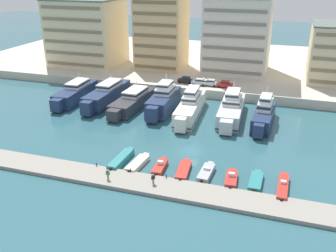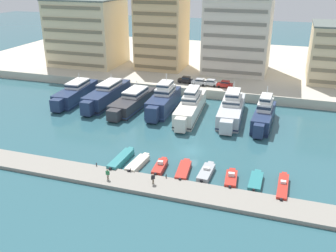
{
  "view_description": "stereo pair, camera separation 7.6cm",
  "coord_description": "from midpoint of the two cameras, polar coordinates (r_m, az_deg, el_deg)",
  "views": [
    {
      "loc": [
        15.19,
        -60.68,
        31.25
      ],
      "look_at": [
        -5.98,
        4.38,
        2.5
      ],
      "focal_mm": 40.0,
      "sensor_mm": 36.0,
      "label": 1
    },
    {
      "loc": [
        15.26,
        -60.66,
        31.25
      ],
      "look_at": [
        -5.98,
        4.38,
        2.5
      ],
      "focal_mm": 40.0,
      "sensor_mm": 36.0,
      "label": 2
    }
  ],
  "objects": [
    {
      "name": "pedestrian_mid_deck",
      "position": [
        59.9,
        -9.2,
        -7.17
      ],
      "size": [
        0.67,
        0.26,
        1.74
      ],
      "color": "#7A6B56",
      "rests_on": "pier_dock"
    },
    {
      "name": "yacht_navy_left",
      "position": [
        95.33,
        -9.32,
        4.71
      ],
      "size": [
        4.85,
        21.2,
        6.88
      ],
      "color": "navy",
      "rests_on": "ground"
    },
    {
      "name": "apartment_block_left",
      "position": [
        118.41,
        -0.99,
        14.17
      ],
      "size": [
        14.55,
        12.98,
        24.17
      ],
      "color": "#E0BC84",
      "rests_on": "quay_promenade"
    },
    {
      "name": "yacht_navy_far_left",
      "position": [
        98.88,
        -13.95,
        4.88
      ],
      "size": [
        5.45,
        19.65,
        6.55
      ],
      "color": "navy",
      "rests_on": "ground"
    },
    {
      "name": "pier_dock",
      "position": [
        58.02,
        -0.04,
        -9.44
      ],
      "size": [
        120.0,
        5.3,
        0.6
      ],
      "primitive_type": "cube",
      "color": "gray",
      "rests_on": "ground"
    },
    {
      "name": "yacht_navy_center_left",
      "position": [
        88.78,
        -0.72,
        3.91
      ],
      "size": [
        5.13,
        18.19,
        8.46
      ],
      "color": "navy",
      "rests_on": "ground"
    },
    {
      "name": "bollard_west_mid",
      "position": [
        61.89,
        -5.79,
        -6.67
      ],
      "size": [
        0.2,
        0.2,
        0.61
      ],
      "color": "#2D2D33",
      "rests_on": "pier_dock"
    },
    {
      "name": "motorboat_teal_mid_right",
      "position": [
        61.07,
        13.21,
        -8.2
      ],
      "size": [
        1.96,
        6.55,
        0.88
      ],
      "color": "teal",
      "rests_on": "ground"
    },
    {
      "name": "motorboat_cream_left",
      "position": [
        64.74,
        -4.63,
        -5.7
      ],
      "size": [
        2.37,
        7.08,
        0.89
      ],
      "color": "beige",
      "rests_on": "ground"
    },
    {
      "name": "motorboat_red_mid_left",
      "position": [
        63.38,
        -1.25,
        -6.25
      ],
      "size": [
        1.98,
        6.04,
        1.5
      ],
      "color": "red",
      "rests_on": "ground"
    },
    {
      "name": "motorboat_red_center_left",
      "position": [
        62.49,
        2.35,
        -6.77
      ],
      "size": [
        2.49,
        7.12,
        0.89
      ],
      "color": "red",
      "rests_on": "ground"
    },
    {
      "name": "bollard_east_mid",
      "position": [
        59.92,
        -0.3,
        -7.6
      ],
      "size": [
        0.2,
        0.2,
        0.61
      ],
      "color": "#2D2D33",
      "rests_on": "pier_dock"
    },
    {
      "name": "motorboat_grey_center",
      "position": [
        61.98,
        5.83,
        -7.07
      ],
      "size": [
        2.03,
        6.66,
        1.37
      ],
      "color": "#9EA3A8",
      "rests_on": "ground"
    },
    {
      "name": "motorboat_red_center_right",
      "position": [
        60.71,
        9.57,
        -7.97
      ],
      "size": [
        2.19,
        5.94,
        1.55
      ],
      "color": "red",
      "rests_on": "ground"
    },
    {
      "name": "car_silver_mid_left",
      "position": [
        101.21,
        6.48,
        6.62
      ],
      "size": [
        4.2,
        2.14,
        1.8
      ],
      "color": "#B7BCC1",
      "rests_on": "quay_promenade"
    },
    {
      "name": "car_silver_left",
      "position": [
        101.6,
        4.79,
        6.75
      ],
      "size": [
        4.23,
        2.2,
        1.8
      ],
      "color": "#B7BCC1",
      "rests_on": "quay_promenade"
    },
    {
      "name": "apartment_block_mid_left",
      "position": [
        115.79,
        10.67,
        14.87
      ],
      "size": [
        18.92,
        17.22,
        29.33
      ],
      "color": "silver",
      "rests_on": "quay_promenade"
    },
    {
      "name": "bollard_west",
      "position": [
        64.4,
        -10.87,
        -5.74
      ],
      "size": [
        0.2,
        0.2,
        0.61
      ],
      "color": "#2D2D33",
      "rests_on": "pier_dock"
    },
    {
      "name": "ground_plane",
      "position": [
        69.92,
        3.53,
        -3.8
      ],
      "size": [
        400.0,
        400.0,
        0.0
      ],
      "primitive_type": "plane",
      "color": "#2D5B66"
    },
    {
      "name": "car_black_far_left",
      "position": [
        103.32,
        2.69,
        7.08
      ],
      "size": [
        4.1,
        1.92,
        1.8
      ],
      "color": "black",
      "rests_on": "quay_promenade"
    },
    {
      "name": "quay_promenade",
      "position": [
        130.92,
        11.0,
        9.09
      ],
      "size": [
        180.0,
        70.0,
        2.34
      ],
      "primitive_type": "cube",
      "color": "beige",
      "rests_on": "ground"
    },
    {
      "name": "motorboat_teal_far_left",
      "position": [
        66.15,
        -7.16,
        -5.06
      ],
      "size": [
        1.95,
        8.48,
        1.09
      ],
      "color": "teal",
      "rests_on": "ground"
    },
    {
      "name": "car_red_center_left",
      "position": [
        100.35,
        8.63,
        6.37
      ],
      "size": [
        4.14,
        2.01,
        1.8
      ],
      "color": "red",
      "rests_on": "quay_promenade"
    },
    {
      "name": "yacht_silver_center_right",
      "position": [
        85.61,
        9.61,
        2.61
      ],
      "size": [
        5.81,
        20.85,
        7.79
      ],
      "color": "silver",
      "rests_on": "ground"
    },
    {
      "name": "yacht_ivory_center",
      "position": [
        85.99,
        3.42,
        3.04
      ],
      "size": [
        5.39,
        22.02,
        7.84
      ],
      "color": "silver",
      "rests_on": "ground"
    },
    {
      "name": "yacht_charcoal_mid_left",
      "position": [
        91.26,
        -5.43,
        3.81
      ],
      "size": [
        5.75,
        20.63,
        6.06
      ],
      "color": "#333338",
      "rests_on": "ground"
    },
    {
      "name": "motorboat_red_right",
      "position": [
        60.52,
        17.05,
        -8.88
      ],
      "size": [
        1.65,
        8.32,
        1.36
      ],
      "color": "red",
      "rests_on": "ground"
    },
    {
      "name": "apartment_block_far_left",
      "position": [
        126.63,
        -12.27,
        13.86
      ],
      "size": [
        21.91,
        17.72,
        22.57
      ],
      "color": "beige",
      "rests_on": "quay_promenade"
    },
    {
      "name": "pedestrian_near_edge",
      "position": [
        58.01,
        -2.31,
        -7.93
      ],
      "size": [
        0.49,
        0.53,
        1.74
      ],
      "color": "#7A6B56",
      "rests_on": "pier_dock"
    },
    {
      "name": "yacht_navy_mid_right",
      "position": [
        83.26,
        14.37,
        1.69
      ],
      "size": [
        4.31,
        17.08,
        8.07
      ],
      "color": "navy",
      "rests_on": "ground"
    }
  ]
}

